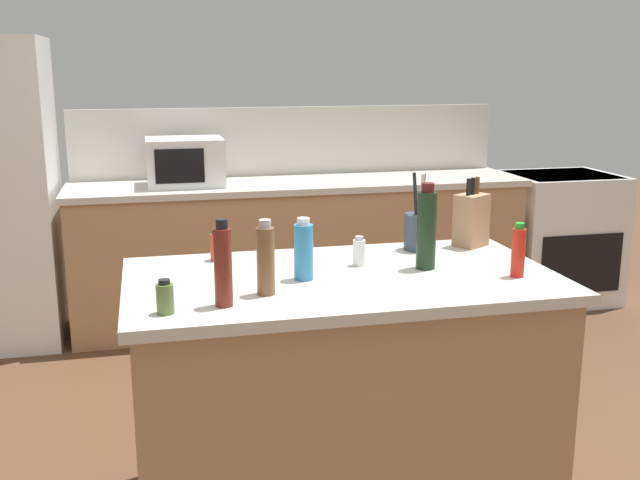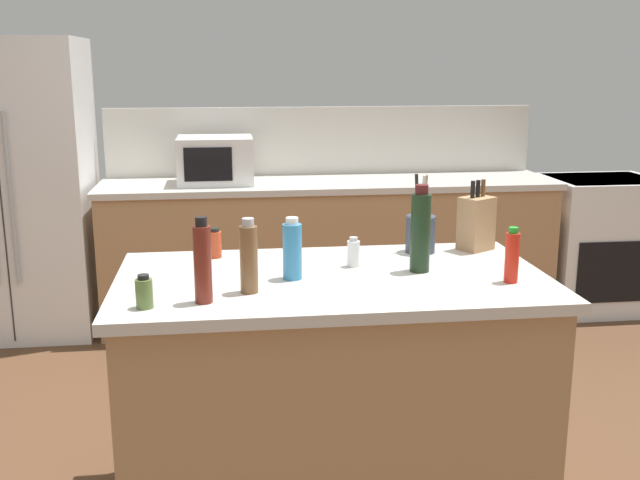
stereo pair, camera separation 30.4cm
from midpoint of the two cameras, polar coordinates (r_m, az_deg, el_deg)
The scene contains 15 objects.
back_counter_run at distance 4.98m, azimuth -3.25°, elevation -0.83°, with size 2.97×0.66×0.94m.
wall_backsplash at distance 5.17m, azimuth -3.97°, elevation 7.54°, with size 2.93×0.03×0.46m, color beige.
kitchen_island at distance 2.89m, azimuth -1.45°, elevation -11.69°, with size 1.56×0.86×0.94m.
range_oven at distance 5.62m, azimuth 16.22°, elevation 0.24°, with size 0.76×0.65×0.92m.
microwave at distance 4.80m, azimuth -12.06°, elevation 5.83°, with size 0.47×0.39×0.30m.
knife_block at distance 3.16m, azimuth 8.79°, elevation 1.53°, with size 0.16×0.15×0.29m.
utensil_crock at distance 3.08m, azimuth 4.75°, elevation 0.72°, with size 0.12×0.12×0.32m.
spice_jar_paprika at distance 2.96m, azimuth -10.81°, elevation -0.51°, with size 0.05×0.05×0.12m.
spice_jar_oregano at distance 2.38m, azimuth -15.35°, elevation -4.32°, with size 0.06×0.06×0.11m.
salt_shaker at distance 2.83m, azimuth -0.06°, elevation -0.95°, with size 0.05×0.05×0.11m.
hot_sauce_bottle at distance 2.73m, azimuth 11.84°, elevation -0.90°, with size 0.05×0.05×0.20m.
vinegar_bottle at distance 2.39m, azimuth -11.04°, elevation -1.98°, with size 0.06×0.06×0.28m.
pepper_grinder at distance 2.49m, azimuth -7.67°, elevation -1.53°, with size 0.06×0.06×0.25m.
wine_bottle at distance 2.78m, azimuth 5.05°, elevation 0.83°, with size 0.07×0.07×0.32m.
dish_soap_bottle at distance 2.65m, azimuth -4.55°, elevation -0.86°, with size 0.07×0.07×0.22m.
Camera 1 is at (-0.68, -2.53, 1.70)m, focal length 42.00 mm.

